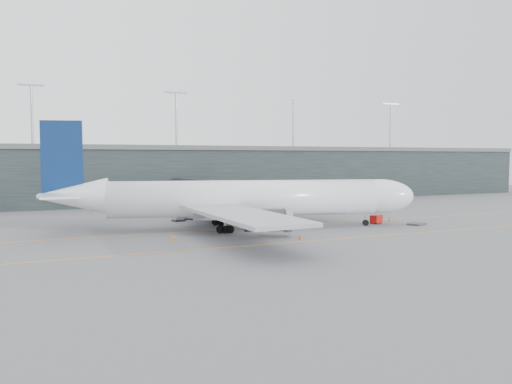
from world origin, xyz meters
name	(u,v)px	position (x,y,z in m)	size (l,w,h in m)	color
ground	(218,226)	(0.00, 0.00, 0.00)	(320.00, 320.00, 0.00)	slate
taxiline_a	(225,229)	(0.00, -4.00, 0.01)	(160.00, 0.25, 0.02)	orange
taxiline_b	(264,244)	(0.00, -20.00, 0.01)	(160.00, 0.25, 0.02)	orange
taxiline_lead_main	(209,213)	(5.00, 20.00, 0.01)	(0.25, 60.00, 0.02)	orange
terminal	(151,173)	(0.00, 58.00, 7.62)	(240.00, 36.00, 29.00)	black
main_aircraft	(243,199)	(2.99, -4.42, 5.05)	(63.47, 58.55, 17.99)	white
jet_bridge	(243,187)	(14.05, 23.11, 5.26)	(22.18, 45.01, 7.03)	#2C2B30
gse_cart	(376,219)	(28.00, -7.99, 0.86)	(2.66, 2.24, 1.55)	red
baggage_dolly	(417,224)	(33.51, -12.48, 0.18)	(2.97, 2.37, 0.30)	#393A3E
uld_a	(178,216)	(-4.56, 9.67, 1.06)	(2.56, 2.22, 2.02)	#343438
uld_b	(184,215)	(-2.86, 12.04, 0.92)	(2.37, 2.16, 1.75)	#343438
uld_c	(191,215)	(-1.59, 11.23, 0.92)	(2.39, 2.20, 1.76)	#343438
cone_nose	(389,219)	(32.28, -6.30, 0.39)	(0.49, 0.49, 0.78)	#CD4E0B
cone_wing_stbd	(300,237)	(6.61, -18.33, 0.38)	(0.48, 0.48, 0.77)	#F5380D
cone_wing_port	(245,216)	(8.95, 9.40, 0.30)	(0.38, 0.38, 0.61)	#EE430D
cone_tail	(173,238)	(-10.91, -11.93, 0.40)	(0.51, 0.51, 0.80)	orange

